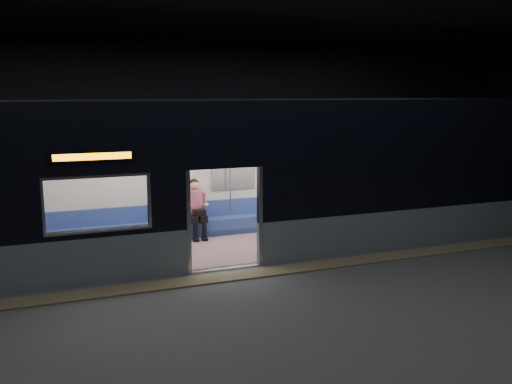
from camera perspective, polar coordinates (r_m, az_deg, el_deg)
station_floor at (r=10.07m, az=-1.41°, el=-9.93°), size 24.00×14.00×0.01m
station_envelope at (r=9.44m, az=-1.51°, el=11.43°), size 24.00×14.00×5.00m
tactile_strip at (r=10.55m, az=-2.40°, el=-8.85°), size 22.80×0.50×0.03m
metro_car at (r=11.99m, az=-5.47°, el=2.46°), size 18.00×3.04×3.35m
passenger at (r=13.13m, az=-6.41°, el=-1.41°), size 0.41×0.72×1.42m
handbag at (r=12.94m, az=-5.99°, el=-2.17°), size 0.36×0.33×0.14m
transit_map at (r=13.60m, az=-2.41°, el=1.92°), size 1.03×0.03×0.67m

